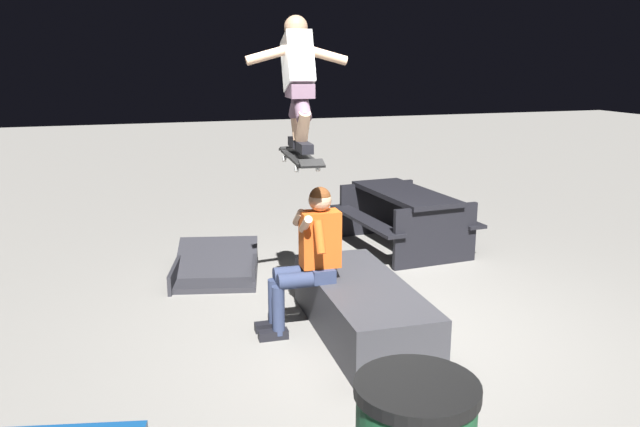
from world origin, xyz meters
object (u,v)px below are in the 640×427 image
at_px(person_sitting_on_ledge, 308,253).
at_px(skateboard, 300,158).
at_px(ledge_box_main, 362,309).
at_px(skater_airborne, 298,77).
at_px(picnic_table_back, 404,210).
at_px(kicker_ramp, 216,271).

bearing_deg(person_sitting_on_ledge, skateboard, 9.34).
xyz_separation_m(ledge_box_main, skater_airborne, (0.42, 0.45, 2.00)).
xyz_separation_m(ledge_box_main, picnic_table_back, (2.31, -1.48, 0.26)).
bearing_deg(ledge_box_main, skateboard, 50.96).
relative_size(skateboard, skater_airborne, 0.92).
relative_size(ledge_box_main, skateboard, 1.85).
bearing_deg(kicker_ramp, ledge_box_main, -152.20).
bearing_deg(skater_airborne, kicker_ramp, 20.61).
distance_m(person_sitting_on_ledge, skater_airborne, 1.52).
bearing_deg(skateboard, kicker_ramp, 19.78).
bearing_deg(kicker_ramp, person_sitting_on_ledge, -161.10).
xyz_separation_m(kicker_ramp, picnic_table_back, (0.41, -2.49, 0.43)).
bearing_deg(skateboard, person_sitting_on_ledge, -170.66).
bearing_deg(ledge_box_main, kicker_ramp, 27.80).
height_order(person_sitting_on_ledge, skateboard, skateboard).
height_order(skateboard, kicker_ramp, skateboard).
distance_m(kicker_ramp, picnic_table_back, 2.56).
bearing_deg(kicker_ramp, skater_airborne, -159.39).
height_order(skateboard, skater_airborne, skater_airborne).
bearing_deg(picnic_table_back, skateboard, 135.16).
distance_m(skateboard, picnic_table_back, 2.94).
distance_m(skateboard, skater_airborne, 0.69).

